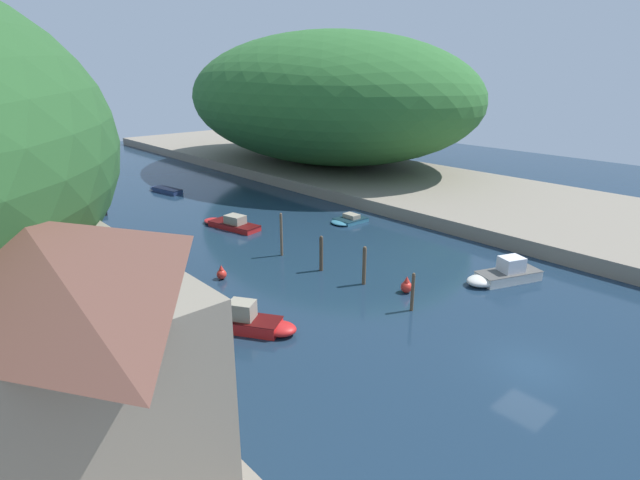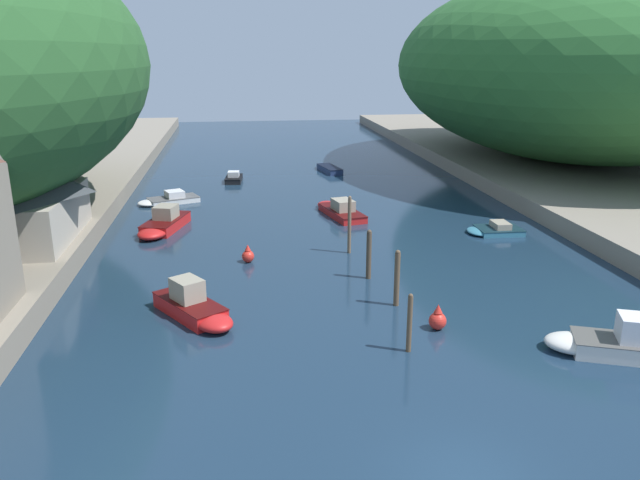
# 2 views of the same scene
# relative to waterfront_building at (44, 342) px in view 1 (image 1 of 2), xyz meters

# --- Properties ---
(water_surface) EXTENTS (130.00, 130.00, 0.00)m
(water_surface) POSITION_rel_waterfront_building_xyz_m (19.38, 22.30, -5.73)
(water_surface) COLOR #192D42
(water_surface) RESTS_ON ground
(right_bank) EXTENTS (22.00, 120.00, 1.28)m
(right_bank) POSITION_rel_waterfront_building_xyz_m (45.33, 22.30, -5.09)
(right_bank) COLOR gray
(right_bank) RESTS_ON ground
(hillside_right) EXTENTS (33.26, 46.56, 17.86)m
(hillside_right) POSITION_rel_waterfront_building_xyz_m (46.43, 36.85, 4.48)
(hillside_right) COLOR #2D662D
(hillside_right) RESTS_ON right_bank
(waterfront_building) EXTENTS (7.96, 12.26, 8.68)m
(waterfront_building) POSITION_rel_waterfront_building_xyz_m (0.00, 0.00, 0.00)
(waterfront_building) COLOR gray
(waterfront_building) RESTS_ON left_bank
(boathouse_shed) EXTENTS (6.00, 9.70, 4.43)m
(boathouse_shed) POSITION_rel_waterfront_building_xyz_m (1.09, 14.33, -2.16)
(boathouse_shed) COLOR #B2A899
(boathouse_shed) RESTS_ON left_bank
(boat_open_rowboat) EXTENTS (3.62, 2.26, 0.77)m
(boat_open_rowboat) POSITION_rel_waterfront_building_xyz_m (30.15, 15.96, -5.49)
(boat_open_rowboat) COLOR teal
(boat_open_rowboat) RESTS_ON water_surface
(boat_mid_channel) EXTENTS (3.15, 6.63, 1.29)m
(boat_mid_channel) POSITION_rel_waterfront_building_xyz_m (20.75, 22.28, -5.34)
(boat_mid_channel) COLOR red
(boat_mid_channel) RESTS_ON water_surface
(boat_navy_launch) EXTENTS (1.75, 4.02, 0.97)m
(boat_navy_launch) POSITION_rel_waterfront_building_xyz_m (13.10, 35.98, -5.42)
(boat_navy_launch) COLOR black
(boat_navy_launch) RESTS_ON water_surface
(boat_far_upstream) EXTENTS (5.89, 3.69, 1.74)m
(boat_far_upstream) POSITION_rel_waterfront_building_xyz_m (28.11, -1.29, -5.21)
(boat_far_upstream) COLOR silver
(boat_far_upstream) RESTS_ON water_surface
(boat_cabin_cruiser) EXTENTS (2.29, 5.32, 0.57)m
(boat_cabin_cruiser) POSITION_rel_waterfront_building_xyz_m (22.50, 39.66, -5.45)
(boat_cabin_cruiser) COLOR navy
(boat_cabin_cruiser) RESTS_ON water_surface
(boat_white_cruiser) EXTENTS (4.16, 5.20, 1.73)m
(boat_white_cruiser) POSITION_rel_waterfront_building_xyz_m (11.17, 4.67, -5.21)
(boat_white_cruiser) COLOR red
(boat_white_cruiser) RESTS_ON water_surface
(boat_far_right_bank) EXTENTS (5.16, 3.60, 0.95)m
(boat_far_right_bank) POSITION_rel_waterfront_building_xyz_m (7.81, 27.72, -5.44)
(boat_far_right_bank) COLOR white
(boat_far_right_bank) RESTS_ON water_surface
(boat_red_skiff) EXTENTS (3.42, 6.09, 1.59)m
(boat_red_skiff) POSITION_rel_waterfront_building_xyz_m (8.22, 19.54, -5.24)
(boat_red_skiff) COLOR red
(boat_red_skiff) RESTS_ON water_surface
(mooring_post_nearest) EXTENTS (0.21, 0.21, 2.51)m
(mooring_post_nearest) POSITION_rel_waterfront_building_xyz_m (19.90, 0.19, -4.47)
(mooring_post_nearest) COLOR brown
(mooring_post_nearest) RESTS_ON water_surface
(mooring_post_second) EXTENTS (0.26, 0.26, 2.78)m
(mooring_post_second) POSITION_rel_waterfront_building_xyz_m (20.60, 4.90, -4.33)
(mooring_post_second) COLOR brown
(mooring_post_second) RESTS_ON water_surface
(mooring_post_middle) EXTENTS (0.27, 0.27, 2.71)m
(mooring_post_middle) POSITION_rel_waterfront_building_xyz_m (20.06, 8.70, -4.37)
(mooring_post_middle) COLOR #4C3D2D
(mooring_post_middle) RESTS_ON water_surface
(mooring_post_fourth) EXTENTS (0.21, 0.21, 3.52)m
(mooring_post_fourth) POSITION_rel_waterfront_building_xyz_m (19.83, 13.14, -3.96)
(mooring_post_fourth) COLOR brown
(mooring_post_fourth) RESTS_ON water_surface
(channel_buoy_near) EXTENTS (0.78, 0.78, 1.16)m
(channel_buoy_near) POSITION_rel_waterfront_building_xyz_m (21.72, 2.06, -5.28)
(channel_buoy_near) COLOR red
(channel_buoy_near) RESTS_ON water_surface
(channel_buoy_far) EXTENTS (0.71, 0.71, 1.06)m
(channel_buoy_far) POSITION_rel_waterfront_building_xyz_m (13.76, 12.26, -5.32)
(channel_buoy_far) COLOR red
(channel_buoy_far) RESTS_ON water_surface
(person_on_quay) EXTENTS (0.26, 0.40, 1.69)m
(person_on_quay) POSITION_rel_waterfront_building_xyz_m (3.21, -2.90, -3.48)
(person_on_quay) COLOR #282D3D
(person_on_quay) RESTS_ON left_bank
(person_by_boathouse) EXTENTS (0.27, 0.41, 1.69)m
(person_by_boathouse) POSITION_rel_waterfront_building_xyz_m (2.87, 7.28, -3.48)
(person_by_boathouse) COLOR #282D3D
(person_by_boathouse) RESTS_ON left_bank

